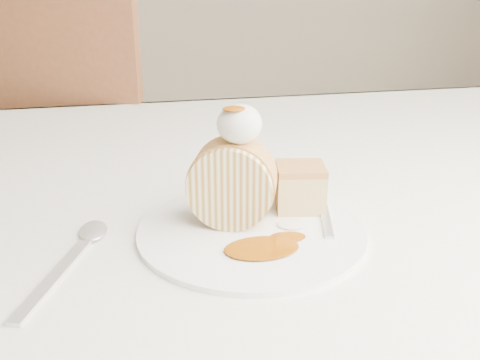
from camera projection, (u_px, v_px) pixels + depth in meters
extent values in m
cube|color=white|center=(255.00, 189.00, 0.72)|extent=(1.40, 0.90, 0.04)
cube|color=white|center=(208.00, 162.00, 1.17)|extent=(1.40, 0.01, 0.28)
cylinder|color=brown|center=(463.00, 252.00, 1.32)|extent=(0.06, 0.06, 0.71)
cube|color=brown|center=(82.00, 186.00, 1.41)|extent=(0.56, 0.56, 0.04)
cube|color=brown|center=(35.00, 109.00, 1.12)|extent=(0.45, 0.17, 0.48)
cylinder|color=brown|center=(173.00, 236.00, 1.68)|extent=(0.04, 0.04, 0.45)
cylinder|color=brown|center=(51.00, 232.00, 1.70)|extent=(0.04, 0.04, 0.45)
cylinder|color=brown|center=(144.00, 311.00, 1.31)|extent=(0.04, 0.04, 0.45)
cylinder|color=white|center=(251.00, 231.00, 0.56)|extent=(0.28, 0.28, 0.01)
cylinder|color=beige|center=(232.00, 184.00, 0.55)|extent=(0.10, 0.07, 0.09)
cube|color=tan|center=(300.00, 190.00, 0.60)|extent=(0.06, 0.06, 0.04)
ellipsoid|color=silver|center=(239.00, 124.00, 0.53)|extent=(0.05, 0.05, 0.04)
ellipsoid|color=#833F05|center=(234.00, 104.00, 0.51)|extent=(0.02, 0.02, 0.01)
cube|color=silver|center=(325.00, 216.00, 0.58)|extent=(0.06, 0.14, 0.00)
cube|color=silver|center=(54.00, 278.00, 0.48)|extent=(0.08, 0.17, 0.00)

